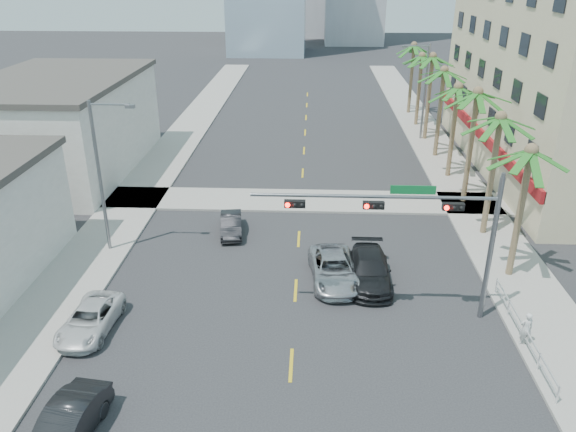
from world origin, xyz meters
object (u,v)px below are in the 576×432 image
object	(u,v)px
car_parked_mid	(66,426)
car_lane_center	(334,269)
traffic_signal_mast	(423,221)
car_lane_left	(231,225)
pedestrian	(526,329)
car_parked_far	(90,319)
car_lane_right	(370,270)

from	to	relation	value
car_parked_mid	car_lane_center	size ratio (longest dim) A/B	0.84
car_parked_mid	traffic_signal_mast	bearing A→B (deg)	39.42
car_lane_left	pedestrian	world-z (taller)	pedestrian
car_lane_left	pedestrian	size ratio (longest dim) A/B	2.31
car_parked_far	traffic_signal_mast	bearing A→B (deg)	9.98
car_parked_far	car_lane_center	xyz separation A→B (m)	(11.40, 4.99, 0.11)
car_parked_mid	car_lane_left	size ratio (longest dim) A/B	1.17
car_parked_mid	car_parked_far	world-z (taller)	car_parked_mid
car_lane_left	car_parked_far	bearing A→B (deg)	-123.76
traffic_signal_mast	car_lane_left	size ratio (longest dim) A/B	2.99
car_parked_far	car_lane_center	distance (m)	12.44
car_parked_mid	car_lane_left	bearing A→B (deg)	85.88
traffic_signal_mast	pedestrian	distance (m)	6.49
car_parked_far	pedestrian	size ratio (longest dim) A/B	2.75
traffic_signal_mast	pedestrian	bearing A→B (deg)	-25.95
car_lane_left	pedestrian	distance (m)	18.19
pedestrian	car_lane_center	bearing A→B (deg)	-36.65
traffic_signal_mast	pedestrian	size ratio (longest dim) A/B	6.93
car_parked_far	car_lane_right	world-z (taller)	car_lane_right
car_parked_mid	car_lane_left	distance (m)	17.49
car_lane_right	pedestrian	bearing A→B (deg)	-39.43
car_parked_mid	car_lane_center	xyz separation A→B (m)	(9.80, 11.58, 0.00)
car_lane_left	pedestrian	bearing A→B (deg)	-44.56
car_lane_right	car_parked_mid	bearing A→B (deg)	-135.24
car_lane_right	car_lane_left	bearing A→B (deg)	146.02
car_parked_mid	pedestrian	distance (m)	19.16
car_lane_center	pedestrian	bearing A→B (deg)	-38.43
car_parked_far	car_lane_left	xyz separation A→B (m)	(5.12, 10.54, -0.00)
car_lane_center	car_lane_left	bearing A→B (deg)	132.66
car_parked_mid	car_lane_center	bearing A→B (deg)	57.23
car_lane_center	pedestrian	xyz separation A→B (m)	(8.30, -5.30, 0.23)
car_lane_right	pedestrian	world-z (taller)	pedestrian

